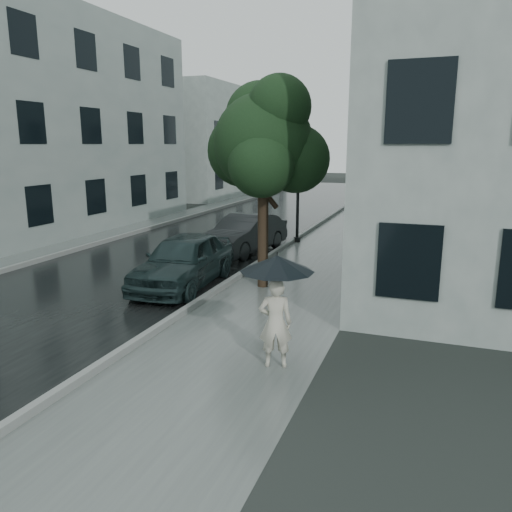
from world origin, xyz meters
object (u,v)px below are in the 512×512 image
at_px(pedestrian, 275,323).
at_px(lamp_post, 295,163).
at_px(street_tree, 264,142).
at_px(car_near, 184,260).
at_px(car_far, 245,234).

distance_m(pedestrian, lamp_post, 11.81).
bearing_deg(pedestrian, street_tree, -86.01).
height_order(street_tree, lamp_post, street_tree).
height_order(pedestrian, car_near, pedestrian).
bearing_deg(car_near, lamp_post, 77.99).
distance_m(pedestrian, car_far, 9.47).
bearing_deg(pedestrian, car_near, -62.81).
bearing_deg(car_far, street_tree, -52.94).
bearing_deg(car_near, pedestrian, -49.10).
distance_m(street_tree, car_far, 5.38).
relative_size(pedestrian, street_tree, 0.29).
height_order(pedestrian, lamp_post, lamp_post).
distance_m(lamp_post, car_near, 7.70).
height_order(pedestrian, street_tree, street_tree).
relative_size(lamp_post, car_far, 1.32).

